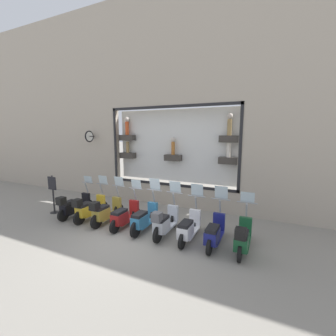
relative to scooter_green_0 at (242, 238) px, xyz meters
name	(u,v)px	position (x,y,z in m)	size (l,w,h in m)	color
ground_plane	(128,236)	(-0.48, 3.55, -0.46)	(120.00, 120.00, 0.00)	gray
building_facade	(172,100)	(3.12, 3.56, 4.36)	(1.22, 36.00, 9.41)	#ADA08E
scooter_green_0	(242,238)	(0.00, 0.00, 0.00)	(1.79, 0.61, 1.56)	black
scooter_navy_1	(214,232)	(0.07, 0.82, -0.03)	(1.79, 0.61, 1.67)	black
scooter_white_2	(189,228)	(0.07, 1.63, -0.03)	(1.79, 0.60, 1.66)	black
scooter_silver_3	(165,222)	(0.02, 2.45, 0.03)	(1.81, 0.60, 1.68)	black
scooter_teal_4	(144,219)	(0.08, 3.26, -0.01)	(1.81, 0.60, 1.71)	black
scooter_red_5	(124,216)	(0.07, 4.08, -0.03)	(1.79, 0.60, 1.59)	black
scooter_olive_6	(105,211)	(0.01, 4.89, 0.02)	(1.80, 0.60, 1.64)	black
scooter_yellow_7	(89,208)	(0.01, 5.71, 0.02)	(1.80, 0.61, 1.62)	black
scooter_black_8	(73,206)	(0.00, 6.52, 0.01)	(1.80, 0.61, 1.53)	black
shop_sign_post	(53,193)	(0.02, 7.66, 0.41)	(0.36, 0.45, 1.61)	#232326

